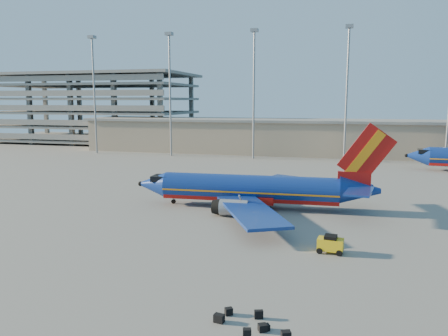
{
  "coord_description": "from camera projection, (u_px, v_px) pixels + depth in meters",
  "views": [
    {
      "loc": [
        13.91,
        -51.18,
        13.07
      ],
      "look_at": [
        -1.15,
        5.52,
        4.0
      ],
      "focal_mm": 35.0,
      "sensor_mm": 36.0,
      "label": 1
    }
  ],
  "objects": [
    {
      "name": "terminal_building",
      "position": [
        323.0,
        137.0,
        106.61
      ],
      "size": [
        122.0,
        16.0,
        8.5
      ],
      "color": "#89735F",
      "rests_on": "ground"
    },
    {
      "name": "ground",
      "position": [
        222.0,
        207.0,
        54.4
      ],
      "size": [
        220.0,
        220.0,
        0.0
      ],
      "primitive_type": "plane",
      "color": "slate",
      "rests_on": "ground"
    },
    {
      "name": "light_mast_row",
      "position": [
        299.0,
        80.0,
        94.39
      ],
      "size": [
        101.6,
        1.6,
        28.65
      ],
      "color": "gray",
      "rests_on": "ground"
    },
    {
      "name": "aircraft_main",
      "position": [
        256.0,
        190.0,
        53.48
      ],
      "size": [
        31.36,
        30.13,
        10.61
      ],
      "rotation": [
        0.0,
        0.0,
        0.05
      ],
      "color": "navy",
      "rests_on": "ground"
    },
    {
      "name": "luggage_pile",
      "position": [
        251.0,
        324.0,
        25.32
      ],
      "size": [
        4.73,
        2.8,
        0.54
      ],
      "color": "black",
      "rests_on": "ground"
    },
    {
      "name": "parking_garage",
      "position": [
        95.0,
        105.0,
        139.07
      ],
      "size": [
        62.0,
        32.0,
        21.4
      ],
      "color": "slate",
      "rests_on": "ground"
    },
    {
      "name": "baggage_tug",
      "position": [
        330.0,
        244.0,
        37.71
      ],
      "size": [
        2.32,
        1.55,
        1.57
      ],
      "rotation": [
        0.0,
        0.0,
        -0.11
      ],
      "color": "gold",
      "rests_on": "ground"
    }
  ]
}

